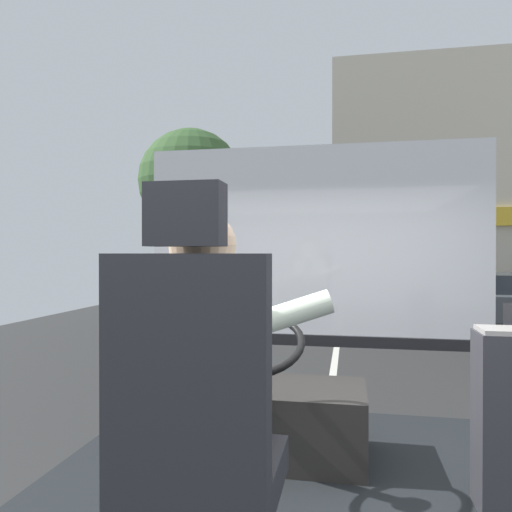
{
  "coord_description": "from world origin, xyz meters",
  "views": [
    {
      "loc": [
        0.26,
        -1.97,
        1.99
      ],
      "look_at": [
        -0.34,
        1.14,
        1.97
      ],
      "focal_mm": 34.05,
      "sensor_mm": 36.0,
      "label": 1
    }
  ],
  "objects_px": {
    "bus_driver": "(207,364)",
    "steering_console": "(267,417)",
    "fare_box": "(501,420)",
    "parked_car_charcoal": "(497,298)",
    "driver_seat": "(197,439)"
  },
  "relations": [
    {
      "from": "bus_driver",
      "to": "parked_car_charcoal",
      "type": "relative_size",
      "value": 0.21
    },
    {
      "from": "bus_driver",
      "to": "steering_console",
      "type": "relative_size",
      "value": 0.74
    },
    {
      "from": "bus_driver",
      "to": "parked_car_charcoal",
      "type": "distance_m",
      "value": 13.68
    },
    {
      "from": "parked_car_charcoal",
      "to": "steering_console",
      "type": "bearing_deg",
      "value": -110.86
    },
    {
      "from": "bus_driver",
      "to": "fare_box",
      "type": "xyz_separation_m",
      "value": [
        1.13,
        0.82,
        -0.39
      ]
    },
    {
      "from": "driver_seat",
      "to": "fare_box",
      "type": "xyz_separation_m",
      "value": [
        1.13,
        0.92,
        -0.18
      ]
    },
    {
      "from": "fare_box",
      "to": "parked_car_charcoal",
      "type": "xyz_separation_m",
      "value": [
        3.34,
        12.09,
        -0.52
      ]
    },
    {
      "from": "driver_seat",
      "to": "fare_box",
      "type": "bearing_deg",
      "value": 39.22
    },
    {
      "from": "driver_seat",
      "to": "parked_car_charcoal",
      "type": "relative_size",
      "value": 0.35
    },
    {
      "from": "steering_console",
      "to": "bus_driver",
      "type": "bearing_deg",
      "value": -90.0
    },
    {
      "from": "parked_car_charcoal",
      "to": "driver_seat",
      "type": "bearing_deg",
      "value": -108.94
    },
    {
      "from": "bus_driver",
      "to": "steering_console",
      "type": "xyz_separation_m",
      "value": [
        -0.0,
        1.19,
        -0.57
      ]
    },
    {
      "from": "driver_seat",
      "to": "parked_car_charcoal",
      "type": "xyz_separation_m",
      "value": [
        4.46,
        13.01,
        -0.7
      ]
    },
    {
      "from": "driver_seat",
      "to": "fare_box",
      "type": "relative_size",
      "value": 1.65
    },
    {
      "from": "driver_seat",
      "to": "parked_car_charcoal",
      "type": "bearing_deg",
      "value": 71.06
    }
  ]
}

